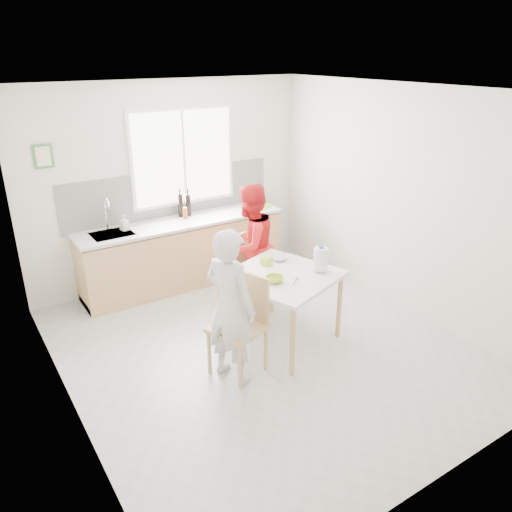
{
  "coord_description": "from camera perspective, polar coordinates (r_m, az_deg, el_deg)",
  "views": [
    {
      "loc": [
        -2.61,
        -3.9,
        3.05
      ],
      "look_at": [
        0.05,
        0.2,
        1.01
      ],
      "focal_mm": 35.0,
      "sensor_mm": 36.0,
      "label": 1
    }
  ],
  "objects": [
    {
      "name": "bowl_green",
      "position": [
        5.15,
        2.15,
        -2.68
      ],
      "size": [
        0.24,
        0.24,
        0.06
      ],
      "primitive_type": "imported",
      "rotation": [
        0.0,
        0.0,
        0.33
      ],
      "color": "#99BB2B",
      "rests_on": "dining_table"
    },
    {
      "name": "milk_jug",
      "position": [
        5.39,
        7.44,
        -0.3
      ],
      "size": [
        0.21,
        0.15,
        0.27
      ],
      "rotation": [
        0.0,
        0.0,
        0.33
      ],
      "color": "white",
      "rests_on": "dining_table"
    },
    {
      "name": "green_box",
      "position": [
        5.54,
        1.21,
        -0.59
      ],
      "size": [
        0.13,
        0.13,
        0.09
      ],
      "primitive_type": "cube",
      "rotation": [
        0.0,
        0.0,
        0.33
      ],
      "color": "#9ECA2E",
      "rests_on": "dining_table"
    },
    {
      "name": "person_white",
      "position": [
        4.75,
        -2.95,
        -5.81
      ],
      "size": [
        0.54,
        0.66,
        1.57
      ],
      "primitive_type": "imported",
      "rotation": [
        0.0,
        0.0,
        1.9
      ],
      "color": "silver",
      "rests_on": "ground"
    },
    {
      "name": "chair_far",
      "position": [
        6.16,
        -1.45,
        -1.6
      ],
      "size": [
        0.55,
        0.55,
        0.93
      ],
      "rotation": [
        0.0,
        0.0,
        0.33
      ],
      "color": "tan",
      "rests_on": "ground"
    },
    {
      "name": "dining_table",
      "position": [
        5.37,
        2.95,
        -2.92
      ],
      "size": [
        1.35,
        1.35,
        0.82
      ],
      "rotation": [
        0.0,
        0.0,
        0.33
      ],
      "color": "white",
      "rests_on": "ground"
    },
    {
      "name": "wine_bottle_a",
      "position": [
        6.87,
        -8.63,
        5.77
      ],
      "size": [
        0.07,
        0.07,
        0.32
      ],
      "primitive_type": "cylinder",
      "color": "black",
      "rests_on": "kitchen_counter"
    },
    {
      "name": "cutting_board",
      "position": [
        7.26,
        0.51,
        5.67
      ],
      "size": [
        0.42,
        0.37,
        0.01
      ],
      "primitive_type": "cube",
      "rotation": [
        0.0,
        0.0,
        0.42
      ],
      "color": "#8BBF2C",
      "rests_on": "kitchen_counter"
    },
    {
      "name": "picture_frame",
      "position": [
        6.32,
        -23.15,
        10.44
      ],
      "size": [
        0.22,
        0.03,
        0.28
      ],
      "color": "#3A813E",
      "rests_on": "room_shell"
    },
    {
      "name": "backsplash",
      "position": [
        6.91,
        -9.65,
        7.07
      ],
      "size": [
        3.0,
        0.02,
        0.65
      ],
      "primitive_type": "cube",
      "color": "white",
      "rests_on": "room_shell"
    },
    {
      "name": "person_red",
      "position": [
        6.14,
        -0.69,
        1.06
      ],
      "size": [
        0.92,
        0.81,
        1.57
      ],
      "primitive_type": "imported",
      "rotation": [
        0.0,
        0.0,
        3.47
      ],
      "color": "red",
      "rests_on": "ground"
    },
    {
      "name": "spoon",
      "position": [
        5.16,
        4.46,
        -2.92
      ],
      "size": [
        0.13,
        0.11,
        0.01
      ],
      "primitive_type": "cylinder",
      "rotation": [
        0.0,
        1.57,
        0.68
      ],
      "color": "#A5A5AA",
      "rests_on": "dining_table"
    },
    {
      "name": "window",
      "position": [
        6.87,
        -8.32,
        11.13
      ],
      "size": [
        1.5,
        0.06,
        1.3
      ],
      "color": "white",
      "rests_on": "room_shell"
    },
    {
      "name": "jar_amber",
      "position": [
        6.78,
        -8.09,
        4.88
      ],
      "size": [
        0.06,
        0.06,
        0.16
      ],
      "primitive_type": "cylinder",
      "color": "#935520",
      "rests_on": "kitchen_counter"
    },
    {
      "name": "bowl_white",
      "position": [
        5.68,
        2.66,
        -0.23
      ],
      "size": [
        0.25,
        0.25,
        0.05
      ],
      "primitive_type": "imported",
      "rotation": [
        0.0,
        0.0,
        0.33
      ],
      "color": "silver",
      "rests_on": "dining_table"
    },
    {
      "name": "room_shell",
      "position": [
        4.9,
        0.83,
        6.03
      ],
      "size": [
        4.5,
        4.5,
        4.5
      ],
      "color": "silver",
      "rests_on": "ground"
    },
    {
      "name": "wine_bottle_b",
      "position": [
        6.89,
        -7.75,
        5.79
      ],
      "size": [
        0.07,
        0.07,
        0.3
      ],
      "primitive_type": "cylinder",
      "color": "black",
      "rests_on": "kitchen_counter"
    },
    {
      "name": "chair_left",
      "position": [
        4.97,
        -1.59,
        -7.34
      ],
      "size": [
        0.6,
        0.6,
        1.02
      ],
      "rotation": [
        0.0,
        0.0,
        -1.24
      ],
      "color": "tan",
      "rests_on": "ground"
    },
    {
      "name": "kitchen_counter",
      "position": [
        6.92,
        -8.27,
        0.1
      ],
      "size": [
        2.84,
        0.64,
        1.37
      ],
      "color": "tan",
      "rests_on": "ground"
    },
    {
      "name": "soap_bottle",
      "position": [
        6.5,
        -14.84,
        3.7
      ],
      "size": [
        0.11,
        0.11,
        0.2
      ],
      "primitive_type": "imported",
      "rotation": [
        0.0,
        0.0,
        0.26
      ],
      "color": "#999999",
      "rests_on": "kitchen_counter"
    },
    {
      "name": "ground",
      "position": [
        5.59,
        0.73,
        -10.33
      ],
      "size": [
        4.5,
        4.5,
        0.0
      ],
      "primitive_type": "plane",
      "color": "#B7B7B2",
      "rests_on": "ground"
    }
  ]
}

